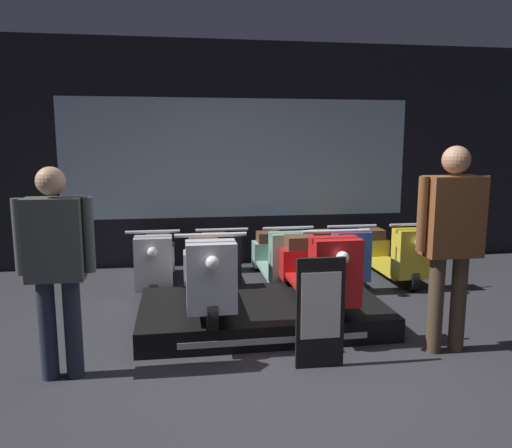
# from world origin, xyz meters

# --- Properties ---
(ground_plane) EXTENTS (30.00, 30.00, 0.00)m
(ground_plane) POSITION_xyz_m (0.00, 0.00, 0.00)
(ground_plane) COLOR #2D2D33
(shop_wall_back) EXTENTS (9.13, 0.09, 3.20)m
(shop_wall_back) POSITION_xyz_m (0.00, 3.59, 1.60)
(shop_wall_back) COLOR black
(shop_wall_back) RESTS_ON ground_plane
(display_platform) EXTENTS (2.38, 1.35, 0.22)m
(display_platform) POSITION_xyz_m (-0.10, 0.98, 0.11)
(display_platform) COLOR black
(display_platform) RESTS_ON ground_plane
(scooter_display_left) EXTENTS (0.59, 1.68, 0.83)m
(scooter_display_left) POSITION_xyz_m (-0.63, 0.94, 0.54)
(scooter_display_left) COLOR black
(scooter_display_left) RESTS_ON display_platform
(scooter_display_right) EXTENTS (0.59, 1.68, 0.83)m
(scooter_display_right) POSITION_xyz_m (0.44, 0.94, 0.54)
(scooter_display_right) COLOR black
(scooter_display_right) RESTS_ON display_platform
(scooter_backrow_0) EXTENTS (0.59, 1.68, 0.83)m
(scooter_backrow_0) POSITION_xyz_m (-1.17, 2.43, 0.32)
(scooter_backrow_0) COLOR black
(scooter_backrow_0) RESTS_ON ground_plane
(scooter_backrow_1) EXTENTS (0.59, 1.68, 0.83)m
(scooter_backrow_1) POSITION_xyz_m (-0.41, 2.43, 0.32)
(scooter_backrow_1) COLOR black
(scooter_backrow_1) RESTS_ON ground_plane
(scooter_backrow_2) EXTENTS (0.59, 1.68, 0.83)m
(scooter_backrow_2) POSITION_xyz_m (0.35, 2.43, 0.32)
(scooter_backrow_2) COLOR black
(scooter_backrow_2) RESTS_ON ground_plane
(scooter_backrow_3) EXTENTS (0.59, 1.68, 0.83)m
(scooter_backrow_3) POSITION_xyz_m (1.12, 2.43, 0.32)
(scooter_backrow_3) COLOR black
(scooter_backrow_3) RESTS_ON ground_plane
(scooter_backrow_4) EXTENTS (0.59, 1.68, 0.83)m
(scooter_backrow_4) POSITION_xyz_m (1.88, 2.43, 0.32)
(scooter_backrow_4) COLOR black
(scooter_backrow_4) RESTS_ON ground_plane
(person_left_browsing) EXTENTS (0.57, 0.23, 1.61)m
(person_left_browsing) POSITION_xyz_m (-1.79, 0.10, 0.94)
(person_left_browsing) COLOR #232838
(person_left_browsing) RESTS_ON ground_plane
(person_right_browsing) EXTENTS (0.62, 0.26, 1.76)m
(person_right_browsing) POSITION_xyz_m (1.36, 0.10, 1.05)
(person_right_browsing) COLOR #473828
(person_right_browsing) RESTS_ON ground_plane
(price_sign_board) EXTENTS (0.39, 0.04, 0.90)m
(price_sign_board) POSITION_xyz_m (0.20, -0.03, 0.46)
(price_sign_board) COLOR black
(price_sign_board) RESTS_ON ground_plane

